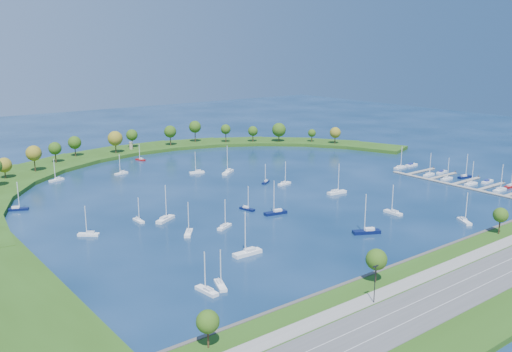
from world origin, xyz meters
TOP-DOWN VIEW (x-y plane):
  - ground at (0.00, 0.00)m, footprint 700.00×700.00m
  - south_shoreline at (0.03, -122.88)m, footprint 420.00×43.10m
  - breakwater at (-46.33, 48.72)m, footprint 286.74×247.64m
  - breakwater_trees at (-14.89, 86.93)m, footprint 235.15×95.56m
  - harbor_tower at (-7.76, 115.67)m, footprint 2.60×2.60m
  - dock_system at (85.30, -61.00)m, footprint 24.28×82.00m
  - moored_boat_0 at (9.94, 3.68)m, footprint 6.50×4.97m
  - moored_boat_1 at (7.34, 31.88)m, footprint 9.93×8.06m
  - moored_boat_2 at (-5.54, 41.93)m, footprint 8.15×4.08m
  - moored_boat_3 at (-78.68, -81.10)m, footprint 3.04×8.12m
  - moored_boat_4 at (-58.24, -37.42)m, footprint 6.72×7.70m
  - moored_boat_5 at (-69.15, 70.30)m, footprint 7.93×4.49m
  - moored_boat_6 at (22.98, -31.31)m, footprint 9.68×3.70m
  - moored_boat_7 at (-14.13, 89.95)m, footprint 4.17×6.77m
  - moored_boat_8 at (18.83, -66.40)m, footprint 2.39×8.05m
  - moored_boat_9 at (31.27, -89.93)m, footprint 6.19×8.17m
  - moored_boat_10 at (-37.67, 64.34)m, footprint 7.55×3.42m
  - moored_boat_11 at (-7.38, -75.57)m, footprint 10.14×7.07m
  - moored_boat_12 at (15.06, -4.34)m, footprint 7.88×3.43m
  - moored_boat_13 at (-53.28, -65.77)m, footprint 10.03×3.12m
  - moored_boat_14 at (-24.06, -26.53)m, footprint 3.48×7.18m
  - moored_boat_15 at (-18.44, -38.06)m, footprint 9.75×4.38m
  - moored_boat_16 at (-98.13, 30.29)m, footprint 8.32×5.43m
  - moored_boat_17 at (-65.80, -13.22)m, footprint 1.93×6.60m
  - moored_boat_18 at (-57.32, -18.68)m, footprint 9.61×6.89m
  - moored_boat_19 at (-44.25, -39.53)m, footprint 7.54×5.02m
  - moored_boat_20 at (-73.71, -80.27)m, footprint 4.73×7.91m
  - moored_boat_21 at (-86.82, -16.97)m, footprint 7.00×6.42m
  - docked_boat_2 at (85.51, -74.17)m, footprint 8.60×2.66m
  - docked_boat_3 at (96.03, -73.65)m, footprint 7.83×2.31m
  - docked_boat_4 at (85.52, -59.61)m, footprint 7.95×2.54m
  - docked_boat_5 at (95.98, -62.07)m, footprint 8.36×2.92m
  - docked_boat_6 at (85.53, -46.44)m, footprint 7.56×2.23m
  - docked_boat_7 at (96.02, -49.86)m, footprint 8.56×3.35m
  - docked_boat_8 at (85.52, -35.99)m, footprint 8.29×3.28m
  - docked_boat_9 at (95.98, -36.51)m, footprint 8.40×3.42m
  - docked_boat_10 at (87.92, -15.93)m, footprint 8.23×2.40m
  - docked_boat_11 at (97.88, -15.88)m, footprint 8.38×2.43m

SIDE VIEW (x-z plane):
  - ground at x=0.00m, z-range 0.00..0.00m
  - dock_system at x=85.30m, z-range -0.45..1.15m
  - docked_boat_9 at x=95.98m, z-range -0.22..1.44m
  - docked_boat_5 at x=95.98m, z-range -0.22..1.45m
  - docked_boat_11 at x=97.88m, z-range -0.23..1.48m
  - moored_boat_0 at x=9.94m, z-range -3.94..5.63m
  - moored_boat_7 at x=-14.13m, z-range -3.98..5.67m
  - moored_boat_17 at x=-65.80m, z-range -3.98..5.68m
  - moored_boat_14 at x=-24.06m, z-range -4.23..5.95m
  - moored_boat_10 at x=-37.67m, z-range -4.49..6.23m
  - moored_boat_19 at x=-44.25m, z-range -4.54..6.29m
  - moored_boat_21 at x=-86.82m, z-range -4.59..6.34m
  - docked_boat_6 at x=85.53m, z-range -4.65..6.41m
  - moored_boat_12 at x=15.06m, z-range -4.72..6.49m
  - moored_boat_5 at x=-69.15m, z-range -4.73..6.50m
  - moored_boat_20 at x=-73.71m, z-range -4.74..6.50m
  - docked_boat_3 at x=96.03m, z-range -4.84..6.62m
  - moored_boat_2 at x=-5.54m, z-range -4.88..6.66m
  - docked_boat_4 at x=85.52m, z-range -4.89..6.68m
  - moored_boat_3 at x=-78.68m, z-range -4.93..6.73m
  - moored_boat_8 at x=18.83m, z-range -4.99..6.79m
  - moored_boat_4 at x=-58.24m, z-range -5.00..6.80m
  - docked_boat_8 at x=85.52m, z-range -5.03..6.83m
  - moored_boat_16 at x=-98.13m, z-range -5.06..6.86m
  - moored_boat_9 at x=31.27m, z-range -5.10..6.91m
  - docked_boat_10 at x=87.92m, z-range -5.12..6.93m
  - docked_boat_7 at x=96.02m, z-range -5.21..7.04m
  - docked_boat_2 at x=85.51m, z-range -5.35..7.19m
  - moored_boat_15 at x=-18.44m, z-range -5.96..7.89m
  - moored_boat_6 at x=22.98m, z-range -5.97..7.91m
  - moored_boat_18 at x=-57.32m, z-range -6.01..7.95m
  - breakwater at x=-46.33m, z-range -0.01..1.99m
  - moored_boat_13 at x=-53.28m, z-range -6.32..8.30m
  - moored_boat_11 at x=-7.38m, z-range -6.34..8.32m
  - south_shoreline at x=0.03m, z-range -4.80..6.80m
  - moored_boat_1 at x=7.34m, z-range -6.43..8.42m
  - harbor_tower at x=-7.76m, z-range 2.05..6.68m
  - breakwater_trees at x=-14.89m, z-range 3.34..17.68m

